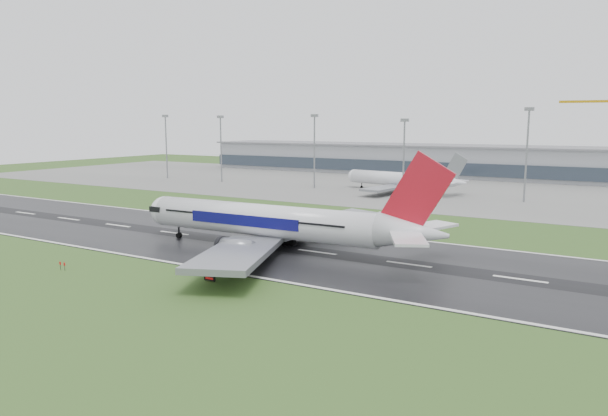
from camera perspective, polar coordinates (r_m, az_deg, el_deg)
The scene contains 12 objects.
ground at distance 137.77m, azimuth -13.37°, elevation -2.58°, with size 520.00×520.00×0.00m, color #2C4D1C.
runway at distance 137.76m, azimuth -13.37°, elevation -2.56°, with size 400.00×45.00×0.10m, color black.
apron at distance 242.83m, azimuth 7.38°, elevation 2.43°, with size 400.00×130.00×0.08m, color slate.
terminal at distance 298.19m, azimuth 11.93°, elevation 4.92°, with size 240.00×36.00×15.00m, color gray.
main_airliner at distance 113.69m, azimuth -2.45°, elevation 0.62°, with size 70.09×66.75×20.69m, color silver, non-canonical shape.
parked_airliner at distance 219.14m, azimuth 10.14°, elevation 3.73°, with size 52.76×49.12×15.46m, color white, non-canonical shape.
runway_sign at distance 94.99m, azimuth -9.80°, elevation -7.27°, with size 2.30×0.26×1.04m, color black, non-canonical shape.
floodmast_0 at distance 276.38m, azimuth -14.16°, elevation 6.08°, with size 0.64×0.64×29.72m, color gray.
floodmast_1 at distance 253.88m, azimuth -8.64°, elevation 5.96°, with size 0.64×0.64×29.10m, color gray.
floodmast_2 at distance 226.45m, azimuth 1.09°, elevation 5.75°, with size 0.64×0.64×29.27m, color gray.
floodmast_3 at distance 210.41m, azimuth 10.36°, elevation 5.12°, with size 0.64×0.64×27.34m, color gray.
floodmast_4 at distance 199.76m, azimuth 22.19°, elevation 4.93°, with size 0.64×0.64×30.84m, color gray.
Camera 1 is at (93.70, -97.45, 26.55)m, focal length 32.29 mm.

